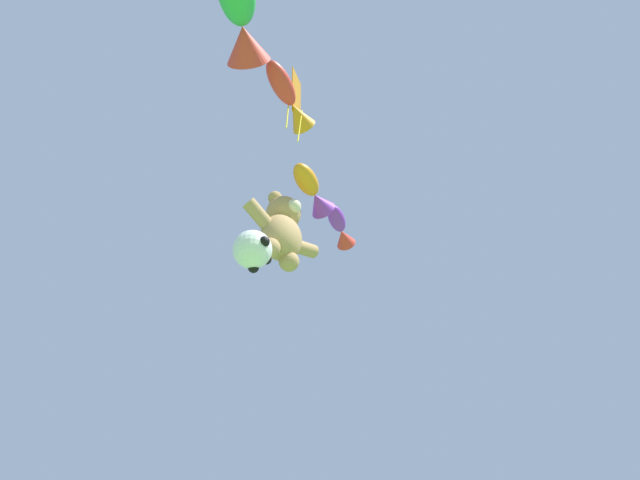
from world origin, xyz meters
name	(u,v)px	position (x,y,z in m)	size (l,w,h in m)	color
teddy_bear_kite	(282,230)	(-1.27, 6.71, 9.92)	(2.17, 0.96, 2.21)	tan
soccer_ball_kite	(253,250)	(-2.07, 6.59, 8.48)	(0.87, 0.86, 0.80)	white
fish_kite_violet	(340,228)	(0.81, 6.77, 11.87)	(1.48, 1.07, 0.54)	purple
fish_kite_tangerine	(313,191)	(-0.93, 6.09, 11.17)	(1.59, 1.04, 0.63)	orange
fish_kite_crimson	(290,100)	(-2.63, 5.16, 12.29)	(1.89, 1.12, 0.60)	red
fish_kite_emerald	(241,19)	(-4.69, 4.38, 11.72)	(2.11, 1.95, 0.94)	green
diamond_kite	(296,99)	(-2.39, 5.23, 12.86)	(1.21, 0.99, 2.72)	orange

